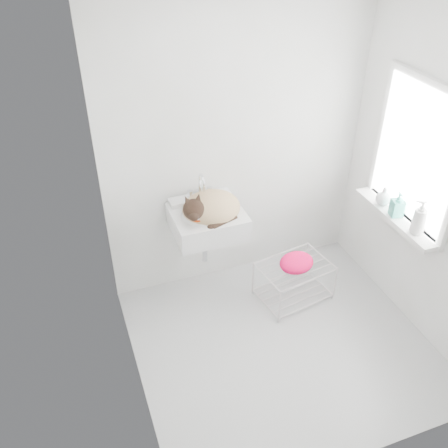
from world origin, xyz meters
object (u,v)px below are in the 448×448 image
object	(u,v)px
cat	(209,208)
bottle_c	(382,204)
sink	(207,212)
wire_rack	(294,283)
bottle_a	(416,233)
bottle_b	(395,215)

from	to	relation	value
cat	bottle_c	xyz separation A→B (m)	(1.33, -0.35, -0.04)
cat	bottle_c	bearing A→B (deg)	-18.88
bottle_c	cat	bearing A→B (deg)	165.21
sink	wire_rack	world-z (taller)	sink
cat	sink	bearing A→B (deg)	118.44
bottle_a	bottle_b	size ratio (longest dim) A/B	1.15
cat	bottle_a	size ratio (longest dim) A/B	2.13
bottle_a	bottle_b	world-z (taller)	bottle_a
sink	wire_rack	bearing A→B (deg)	-22.80
wire_rack	bottle_c	bearing A→B (deg)	-7.50
sink	cat	bearing A→B (deg)	-57.47
wire_rack	bottle_a	bearing A→B (deg)	-36.82
bottle_a	bottle_b	bearing A→B (deg)	90.00
sink	bottle_a	xyz separation A→B (m)	(1.34, -0.79, 0.00)
bottle_a	bottle_c	bearing A→B (deg)	90.00
bottle_a	sink	bearing A→B (deg)	149.65
sink	wire_rack	xyz separation A→B (m)	(0.67, -0.28, -0.70)
bottle_b	sink	bearing A→B (deg)	158.07
sink	bottle_c	bearing A→B (deg)	-15.39
wire_rack	bottle_a	xyz separation A→B (m)	(0.68, -0.51, 0.70)
wire_rack	bottle_b	xyz separation A→B (m)	(0.68, -0.26, 0.70)
cat	bottle_a	world-z (taller)	cat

